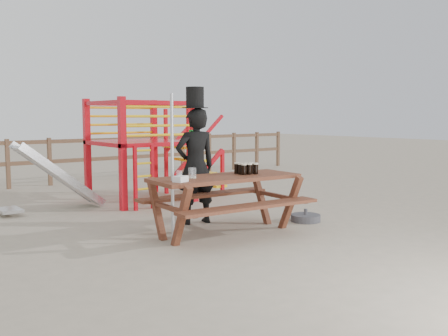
% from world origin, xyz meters
% --- Properties ---
extents(ground, '(60.00, 60.00, 0.00)m').
position_xyz_m(ground, '(0.00, 0.00, 0.00)').
color(ground, tan).
rests_on(ground, ground).
extents(back_fence, '(15.09, 0.09, 1.20)m').
position_xyz_m(back_fence, '(0.00, 7.00, 0.74)').
color(back_fence, brown).
rests_on(back_fence, ground).
extents(playground_fort, '(4.71, 1.84, 2.10)m').
position_xyz_m(playground_fort, '(0.12, 3.58, 1.07)').
color(playground_fort, red).
rests_on(playground_fort, ground).
extents(picnic_table, '(2.34, 1.71, 0.87)m').
position_xyz_m(picnic_table, '(-0.25, 0.21, 0.55)').
color(picnic_table, brown).
rests_on(picnic_table, ground).
extents(man_with_hat, '(0.75, 0.56, 2.21)m').
position_xyz_m(man_with_hat, '(-0.18, 1.07, 0.99)').
color(man_with_hat, black).
rests_on(man_with_hat, ground).
extents(metal_pole, '(0.05, 0.05, 2.05)m').
position_xyz_m(metal_pole, '(-1.15, 0.23, 1.02)').
color(metal_pole, '#B2B2B7').
rests_on(metal_pole, ground).
extents(parasol_base, '(0.49, 0.49, 0.21)m').
position_xyz_m(parasol_base, '(1.34, 0.06, 0.06)').
color(parasol_base, '#3C3C42').
rests_on(parasol_base, ground).
extents(paper_bag, '(0.22, 0.19, 0.08)m').
position_xyz_m(paper_bag, '(-1.13, 0.06, 0.91)').
color(paper_bag, white).
rests_on(paper_bag, picnic_table).
extents(stout_pints, '(0.30, 0.31, 0.17)m').
position_xyz_m(stout_pints, '(0.15, 0.20, 0.95)').
color(stout_pints, black).
rests_on(stout_pints, picnic_table).
extents(empty_glasses, '(0.44, 0.28, 0.15)m').
position_xyz_m(empty_glasses, '(-0.89, 0.24, 0.93)').
color(empty_glasses, silver).
rests_on(empty_glasses, picnic_table).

